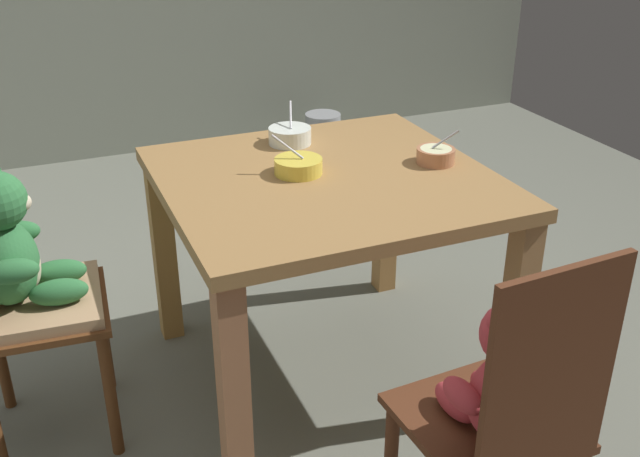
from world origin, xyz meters
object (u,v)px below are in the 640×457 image
(porridge_bowl_yellow_center, at_px, (298,166))
(porridge_bowl_terracotta_near_right, at_px, (436,155))
(metal_pail, at_px, (323,131))
(dining_table, at_px, (326,211))
(teddy_chair_near_front, at_px, (504,399))
(porridge_bowl_white_far_center, at_px, (291,135))
(teddy_chair_near_left, at_px, (17,272))

(porridge_bowl_yellow_center, xyz_separation_m, porridge_bowl_terracotta_near_right, (0.45, -0.09, 0.00))
(porridge_bowl_yellow_center, relative_size, metal_pail, 0.69)
(dining_table, relative_size, teddy_chair_near_front, 1.07)
(dining_table, bearing_deg, metal_pail, 67.33)
(dining_table, distance_m, porridge_bowl_yellow_center, 0.17)
(porridge_bowl_white_far_center, bearing_deg, porridge_bowl_yellow_center, -106.04)
(porridge_bowl_yellow_center, bearing_deg, teddy_chair_near_left, -179.69)
(teddy_chair_near_front, bearing_deg, teddy_chair_near_left, 41.72)
(porridge_bowl_terracotta_near_right, xyz_separation_m, metal_pail, (0.52, 2.19, -0.66))
(porridge_bowl_yellow_center, bearing_deg, porridge_bowl_white_far_center, 73.96)
(dining_table, xyz_separation_m, metal_pail, (0.90, 2.15, -0.51))
(porridge_bowl_yellow_center, xyz_separation_m, porridge_bowl_white_far_center, (0.08, 0.27, 0.00))
(porridge_bowl_white_far_center, distance_m, metal_pail, 2.14)
(dining_table, bearing_deg, teddy_chair_near_left, 177.33)
(porridge_bowl_white_far_center, bearing_deg, dining_table, -90.76)
(porridge_bowl_yellow_center, distance_m, porridge_bowl_white_far_center, 0.29)
(dining_table, bearing_deg, porridge_bowl_terracotta_near_right, -5.76)
(teddy_chair_near_left, bearing_deg, dining_table, 1.87)
(porridge_bowl_yellow_center, distance_m, porridge_bowl_terracotta_near_right, 0.46)
(teddy_chair_near_front, xyz_separation_m, porridge_bowl_white_far_center, (-0.03, 1.26, 0.23))
(porridge_bowl_terracotta_near_right, bearing_deg, dining_table, 174.24)
(porridge_bowl_yellow_center, height_order, porridge_bowl_terracotta_near_right, porridge_bowl_yellow_center)
(teddy_chair_near_left, xyz_separation_m, porridge_bowl_white_far_center, (0.95, 0.28, 0.20))
(porridge_bowl_yellow_center, bearing_deg, dining_table, -33.14)
(teddy_chair_near_front, distance_m, metal_pail, 3.24)
(dining_table, relative_size, porridge_bowl_terracotta_near_right, 7.71)
(dining_table, height_order, metal_pail, dining_table)
(porridge_bowl_terracotta_near_right, bearing_deg, teddy_chair_near_front, -110.72)
(porridge_bowl_terracotta_near_right, bearing_deg, porridge_bowl_yellow_center, 169.08)
(porridge_bowl_yellow_center, relative_size, porridge_bowl_terracotta_near_right, 1.16)
(porridge_bowl_white_far_center, bearing_deg, teddy_chair_near_left, -163.60)
(teddy_chair_near_front, xyz_separation_m, teddy_chair_near_left, (-0.98, 0.98, 0.03))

